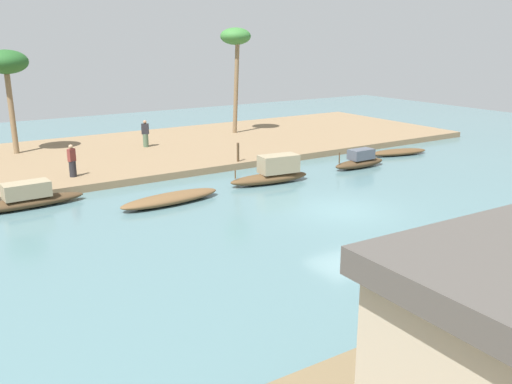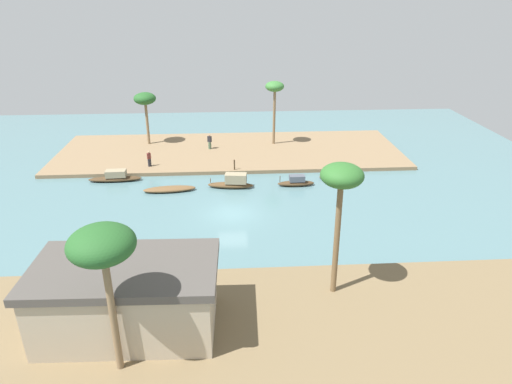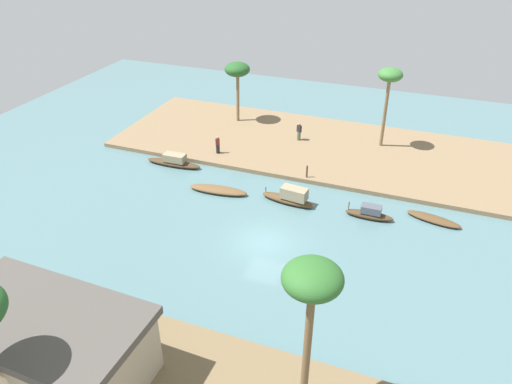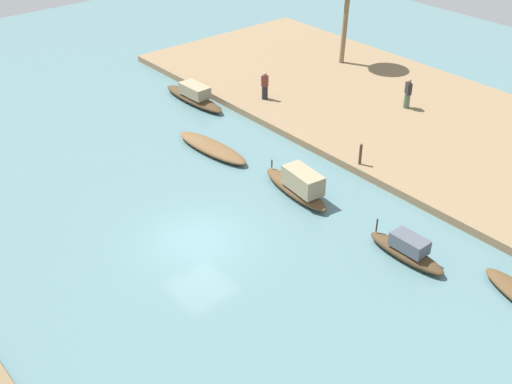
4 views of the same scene
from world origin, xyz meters
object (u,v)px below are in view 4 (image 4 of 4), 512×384
Objects in this scene: person_on_near_bank at (408,95)px; sampan_open_hull at (299,185)px; person_by_mooring at (265,88)px; sampan_near_left_bank at (407,250)px; sampan_midstream at (194,96)px; mooring_post at (360,154)px; sampan_with_tall_canopy at (212,148)px.

sampan_open_hull is at bearing 132.91° from person_on_near_bank.
person_by_mooring is at bearing 71.14° from person_on_near_bank.
sampan_near_left_bank is at bearing -47.41° from person_by_mooring.
mooring_post is at bearing -174.82° from sampan_midstream.
mooring_post is (-0.22, -3.77, 0.34)m from sampan_open_hull.
sampan_open_hull is at bearing 0.42° from sampan_near_left_bank.
person_on_near_bank is at bearing -70.35° from sampan_open_hull.
sampan_near_left_bank is at bearing 177.74° from sampan_with_tall_canopy.
sampan_midstream is 4.84× the size of mooring_post.
sampan_near_left_bank is 6.85m from mooring_post.
sampan_midstream is at bearing 72.70° from person_on_near_bank.
sampan_midstream reaches higher than sampan_with_tall_canopy.
sampan_midstream is 11.64m from mooring_post.
person_on_near_bank is 7.99m from person_by_mooring.
sampan_open_hull is 2.57× the size of person_on_near_bank.
sampan_open_hull is at bearing 86.65° from mooring_post.
person_by_mooring is 1.54× the size of mooring_post.
sampan_with_tall_canopy is 4.60× the size of mooring_post.
person_on_near_bank is 1.04× the size of person_by_mooring.
sampan_with_tall_canopy is 11.57m from person_on_near_bank.
person_by_mooring is at bearing -9.89° from mooring_post.
sampan_near_left_bank is at bearing -172.37° from sampan_open_hull.
sampan_near_left_bank is 15.36m from person_by_mooring.
mooring_post is (-11.54, -1.44, 0.48)m from sampan_midstream.
person_on_near_bank is 7.31m from mooring_post.
person_on_near_bank is (2.46, -10.57, 0.59)m from sampan_open_hull.
mooring_post is at bearing -37.62° from person_by_mooring.
person_by_mooring is 8.82m from mooring_post.
sampan_midstream is 3.13× the size of person_by_mooring.
person_by_mooring reaches higher than sampan_open_hull.
person_on_near_bank is (-8.86, -8.24, 0.73)m from sampan_midstream.
mooring_post is at bearing -33.04° from sampan_near_left_bank.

